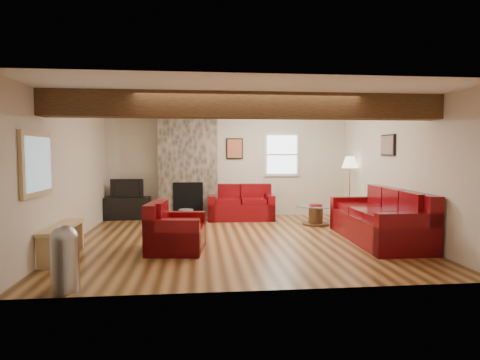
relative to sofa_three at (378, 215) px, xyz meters
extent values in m
plane|color=#4E3014|center=(-2.48, 0.38, -0.47)|extent=(8.00, 8.00, 0.00)
plane|color=white|center=(-2.48, 0.38, 2.03)|extent=(8.00, 8.00, 0.00)
plane|color=beige|center=(-2.48, 3.13, 0.78)|extent=(8.00, 0.00, 8.00)
plane|color=beige|center=(-2.48, -2.37, 0.78)|extent=(8.00, 0.00, 8.00)
plane|color=beige|center=(-5.48, 0.38, 0.78)|extent=(0.00, 7.50, 7.50)
plane|color=beige|center=(0.52, 0.38, 0.78)|extent=(0.00, 7.50, 7.50)
cube|color=black|center=(-2.48, -0.87, 1.84)|extent=(6.00, 0.36, 0.38)
cube|color=#37322B|center=(-3.48, 2.88, 0.78)|extent=(1.40, 0.50, 2.50)
cube|color=black|center=(-3.48, 2.63, -0.02)|extent=(0.70, 0.06, 0.90)
cube|color=#37322B|center=(-3.48, 2.58, -0.43)|extent=(1.00, 0.25, 0.08)
cylinder|color=#412415|center=(-0.64, 1.71, -0.45)|extent=(0.59, 0.59, 0.04)
cylinder|color=#412415|center=(-0.64, 1.71, -0.27)|extent=(0.31, 0.31, 0.39)
cylinder|color=silver|center=(-0.64, 1.71, -0.05)|extent=(0.89, 0.89, 0.02)
cube|color=maroon|center=(-0.64, 1.71, -0.02)|extent=(0.25, 0.18, 0.03)
cube|color=black|center=(-4.93, 2.91, -0.20)|extent=(1.06, 0.43, 0.53)
imported|color=black|center=(-4.93, 2.91, 0.28)|extent=(0.77, 0.10, 0.44)
cylinder|color=tan|center=(0.32, 2.21, -0.45)|extent=(0.27, 0.27, 0.03)
cylinder|color=tan|center=(0.32, 2.21, 0.21)|extent=(0.03, 0.03, 1.36)
cone|color=beige|center=(0.32, 2.21, 0.91)|extent=(0.39, 0.39, 0.27)
camera|label=1|loc=(-3.22, -6.90, 1.15)|focal=30.00mm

